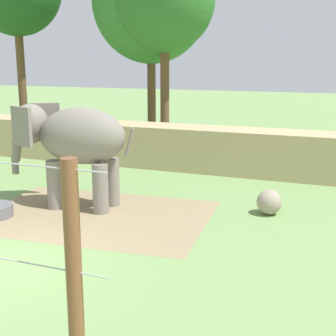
{
  "coord_description": "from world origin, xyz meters",
  "views": [
    {
      "loc": [
        6.88,
        -7.62,
        4.39
      ],
      "look_at": [
        2.03,
        4.56,
        1.4
      ],
      "focal_mm": 51.01,
      "sensor_mm": 36.0,
      "label": 1
    }
  ],
  "objects": [
    {
      "name": "elephant",
      "position": [
        -0.98,
        4.37,
        2.04
      ],
      "size": [
        4.16,
        1.8,
        3.09
      ],
      "color": "gray",
      "rests_on": "ground"
    },
    {
      "name": "tree_far_left",
      "position": [
        -3.32,
        15.65,
        7.27
      ],
      "size": [
        5.96,
        5.96,
        10.42
      ],
      "color": "brown",
      "rests_on": "ground"
    },
    {
      "name": "ground_plane",
      "position": [
        0.0,
        0.0,
        0.0
      ],
      "size": [
        120.0,
        120.0,
        0.0
      ],
      "primitive_type": "plane",
      "color": "#759956"
    },
    {
      "name": "enrichment_ball",
      "position": [
        4.71,
        5.74,
        0.36
      ],
      "size": [
        0.73,
        0.73,
        0.73
      ],
      "primitive_type": "sphere",
      "color": "gray",
      "rests_on": "ground"
    },
    {
      "name": "dirt_patch",
      "position": [
        0.07,
        3.78,
        0.0
      ],
      "size": [
        6.93,
        5.25,
        0.01
      ],
      "primitive_type": "cube",
      "rotation": [
        0.0,
        0.0,
        0.09
      ],
      "color": "#937F5B",
      "rests_on": "ground"
    },
    {
      "name": "embankment_wall",
      "position": [
        0.0,
        10.57,
        0.86
      ],
      "size": [
        36.0,
        1.8,
        1.73
      ],
      "primitive_type": "cube",
      "color": "tan",
      "rests_on": "ground"
    }
  ]
}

